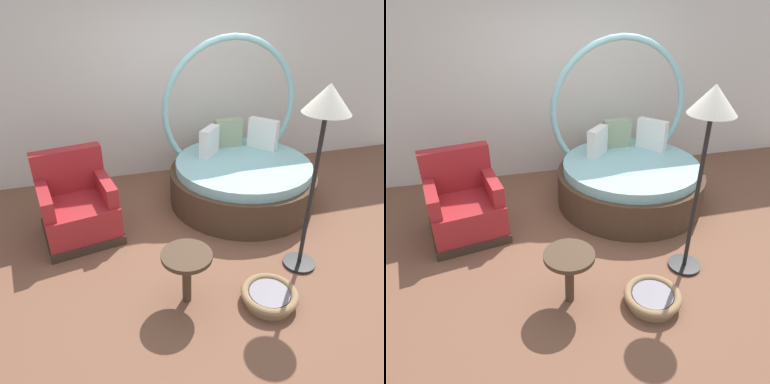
{
  "view_description": "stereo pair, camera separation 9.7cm",
  "coord_description": "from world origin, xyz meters",
  "views": [
    {
      "loc": [
        -1.2,
        -3.08,
        2.44
      ],
      "look_at": [
        -0.27,
        0.22,
        0.55
      ],
      "focal_mm": 33.96,
      "sensor_mm": 36.0,
      "label": 1
    },
    {
      "loc": [
        -1.1,
        -3.1,
        2.44
      ],
      "look_at": [
        -0.27,
        0.22,
        0.55
      ],
      "focal_mm": 33.96,
      "sensor_mm": 36.0,
      "label": 2
    }
  ],
  "objects": [
    {
      "name": "pet_basket",
      "position": [
        0.11,
        -0.97,
        0.07
      ],
      "size": [
        0.51,
        0.51,
        0.13
      ],
      "color": "#8E704C",
      "rests_on": "ground_plane"
    },
    {
      "name": "side_table",
      "position": [
        -0.59,
        -0.75,
        0.43
      ],
      "size": [
        0.44,
        0.44,
        0.52
      ],
      "color": "#473323",
      "rests_on": "ground_plane"
    },
    {
      "name": "round_daybed",
      "position": [
        0.57,
        0.86,
        0.39
      ],
      "size": [
        1.86,
        1.86,
        2.02
      ],
      "color": "#473323",
      "rests_on": "ground_plane"
    },
    {
      "name": "back_wall",
      "position": [
        0.0,
        2.03,
        1.54
      ],
      "size": [
        8.0,
        0.12,
        3.08
      ],
      "primitive_type": "cube",
      "color": "silver",
      "rests_on": "ground_plane"
    },
    {
      "name": "floor_lamp",
      "position": [
        0.64,
        -0.58,
        1.53
      ],
      "size": [
        0.4,
        0.4,
        1.82
      ],
      "color": "black",
      "rests_on": "ground_plane"
    },
    {
      "name": "red_armchair",
      "position": [
        -1.49,
        0.6,
        0.33
      ],
      "size": [
        0.93,
        0.93,
        0.94
      ],
      "color": "#38281E",
      "rests_on": "ground_plane"
    },
    {
      "name": "ground_plane",
      "position": [
        0.0,
        0.0,
        -0.01
      ],
      "size": [
        8.0,
        8.0,
        0.02
      ],
      "primitive_type": "cube",
      "color": "brown"
    }
  ]
}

